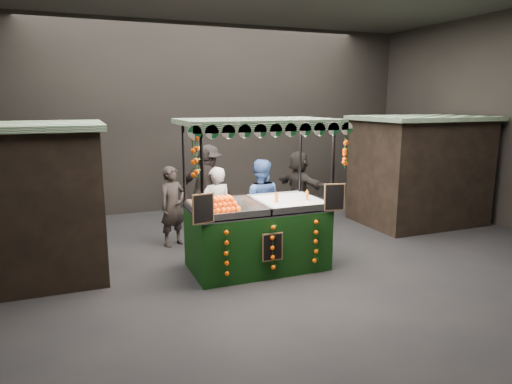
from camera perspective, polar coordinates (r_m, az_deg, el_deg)
name	(u,v)px	position (r m, az deg, el deg)	size (l,w,h in m)	color
ground	(280,264)	(8.55, 2.99, -8.91)	(12.00, 12.00, 0.00)	black
market_hall	(282,75)	(8.04, 3.24, 14.35)	(12.10, 10.10, 5.05)	black
neighbour_stall_left	(12,203)	(8.51, -28.17, -1.19)	(3.00, 2.20, 2.60)	black
neighbour_stall_right	(419,170)	(11.84, 19.66, 2.66)	(3.00, 2.20, 2.60)	black
juice_stall	(259,224)	(8.09, 0.33, -3.96)	(2.74, 1.61, 2.66)	black
vendor_grey	(216,210)	(8.99, -4.97, -2.24)	(0.65, 0.46, 1.71)	gray
vendor_blue	(260,204)	(9.24, 0.49, -1.49)	(1.09, 0.99, 1.82)	navy
shopper_0	(173,206)	(9.53, -10.34, -1.77)	(0.71, 0.62, 1.65)	black
shopper_1	(403,189)	(12.03, 17.90, 0.40)	(0.93, 0.82, 1.58)	#2C2924
shopper_2	(205,191)	(10.34, -6.37, 0.12)	(1.19, 1.03, 1.92)	black
shopper_3	(208,185)	(11.07, -5.98, 0.89)	(1.28, 1.44, 1.93)	#292221
shopper_4	(32,193)	(11.34, -26.18, -0.11)	(0.93, 0.62, 1.87)	#292421
shopper_5	(299,186)	(11.39, 5.33, 0.75)	(1.03, 1.71, 1.75)	#2C2724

